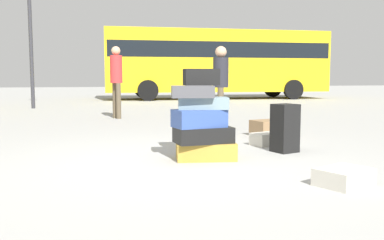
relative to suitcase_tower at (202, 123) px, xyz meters
The scene contains 9 objects.
ground_plane 0.58m from the suitcase_tower, 151.96° to the right, with size 80.00×80.00×0.00m, color #9E9E99.
suitcase_tower is the anchor object (origin of this frame).
suitcase_black_foreground_far 1.26m from the suitcase_tower, 10.57° to the left, with size 0.30×0.28×0.66m, color black.
suitcase_cream_left_side 1.86m from the suitcase_tower, 57.66° to the right, with size 0.50×0.37×0.16m, color beige.
suitcase_brown_white_trunk 2.50m from the suitcase_tower, 45.15° to the left, with size 0.68×0.42×0.27m, color olive.
suitcase_cream_right_side 1.61m from the suitcase_tower, 32.30° to the left, with size 0.64×0.31×0.18m, color beige.
person_bearded_onlooker 3.07m from the suitcase_tower, 67.86° to the left, with size 0.30×0.33×1.61m.
person_tourist_with_camera 5.59m from the suitcase_tower, 97.04° to the left, with size 0.30×0.33×1.77m.
parked_bus 14.87m from the suitcase_tower, 72.10° to the left, with size 10.45×3.14×3.15m.
Camera 1 is at (-1.04, -4.77, 1.02)m, focal length 39.03 mm.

